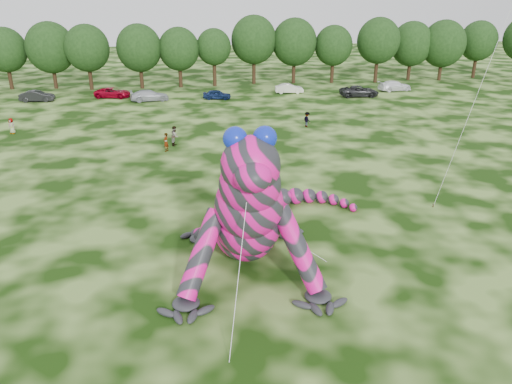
{
  "coord_description": "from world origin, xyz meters",
  "views": [
    {
      "loc": [
        -3.12,
        -21.59,
        13.93
      ],
      "look_at": [
        0.17,
        2.69,
        4.0
      ],
      "focal_mm": 35.0,
      "sensor_mm": 36.0,
      "label": 1
    }
  ],
  "objects_px": {
    "tree_11": "(294,51)",
    "tree_14": "(411,51)",
    "tree_5": "(51,55)",
    "car_4": "(217,94)",
    "tree_12": "(333,54)",
    "car_7": "(395,86)",
    "spectator_2": "(307,119)",
    "tree_4": "(7,58)",
    "tree_10": "(254,50)",
    "car_5": "(289,89)",
    "spectator_1": "(175,136)",
    "tree_9": "(214,57)",
    "tree_13": "(378,50)",
    "tree_8": "(179,57)",
    "car_2": "(113,93)",
    "inflatable_gecko": "(244,182)",
    "tree_15": "(443,50)",
    "car_6": "(359,91)",
    "tree_16": "(477,49)",
    "car_3": "(149,96)",
    "car_1": "(37,96)",
    "spectator_0": "(166,142)",
    "tree_7": "(140,56)",
    "spectator_4": "(12,126)"
  },
  "relations": [
    {
      "from": "tree_12",
      "to": "spectator_1",
      "type": "height_order",
      "value": "tree_12"
    },
    {
      "from": "tree_9",
      "to": "car_4",
      "type": "distance_m",
      "value": 11.02
    },
    {
      "from": "tree_4",
      "to": "tree_10",
      "type": "distance_m",
      "value": 37.04
    },
    {
      "from": "tree_5",
      "to": "car_4",
      "type": "xyz_separation_m",
      "value": [
        23.88,
        -11.47,
        -4.25
      ]
    },
    {
      "from": "tree_8",
      "to": "car_4",
      "type": "distance_m",
      "value": 11.82
    },
    {
      "from": "spectator_1",
      "to": "car_3",
      "type": "bearing_deg",
      "value": 25.16
    },
    {
      "from": "tree_4",
      "to": "tree_15",
      "type": "distance_m",
      "value": 68.12
    },
    {
      "from": "tree_12",
      "to": "tree_16",
      "type": "height_order",
      "value": "tree_16"
    },
    {
      "from": "tree_4",
      "to": "car_4",
      "type": "bearing_deg",
      "value": -21.12
    },
    {
      "from": "car_4",
      "to": "tree_16",
      "type": "bearing_deg",
      "value": -65.99
    },
    {
      "from": "tree_9",
      "to": "tree_10",
      "type": "height_order",
      "value": "tree_10"
    },
    {
      "from": "car_5",
      "to": "spectator_2",
      "type": "distance_m",
      "value": 19.37
    },
    {
      "from": "tree_11",
      "to": "tree_14",
      "type": "relative_size",
      "value": 1.07
    },
    {
      "from": "tree_13",
      "to": "spectator_1",
      "type": "height_order",
      "value": "tree_13"
    },
    {
      "from": "tree_9",
      "to": "tree_13",
      "type": "bearing_deg",
      "value": -0.48
    },
    {
      "from": "tree_11",
      "to": "car_1",
      "type": "relative_size",
      "value": 2.27
    },
    {
      "from": "car_7",
      "to": "car_2",
      "type": "bearing_deg",
      "value": 78.97
    },
    {
      "from": "tree_11",
      "to": "car_6",
      "type": "height_order",
      "value": "tree_11"
    },
    {
      "from": "tree_12",
      "to": "car_7",
      "type": "relative_size",
      "value": 1.78
    },
    {
      "from": "tree_8",
      "to": "tree_13",
      "type": "xyz_separation_m",
      "value": [
        31.35,
        0.14,
        0.59
      ]
    },
    {
      "from": "tree_13",
      "to": "tree_16",
      "type": "relative_size",
      "value": 1.08
    },
    {
      "from": "tree_8",
      "to": "car_2",
      "type": "relative_size",
      "value": 1.8
    },
    {
      "from": "tree_10",
      "to": "tree_4",
      "type": "bearing_deg",
      "value": 179.79
    },
    {
      "from": "tree_9",
      "to": "inflatable_gecko",
      "type": "bearing_deg",
      "value": -91.51
    },
    {
      "from": "car_2",
      "to": "spectator_1",
      "type": "xyz_separation_m",
      "value": [
        8.94,
        -24.49,
        0.26
      ]
    },
    {
      "from": "tree_9",
      "to": "spectator_1",
      "type": "relative_size",
      "value": 4.58
    },
    {
      "from": "car_5",
      "to": "tree_4",
      "type": "bearing_deg",
      "value": 82.64
    },
    {
      "from": "car_1",
      "to": "spectator_2",
      "type": "height_order",
      "value": "spectator_2"
    },
    {
      "from": "car_1",
      "to": "car_6",
      "type": "xyz_separation_m",
      "value": [
        44.06,
        -2.54,
        0.03
      ]
    },
    {
      "from": "inflatable_gecko",
      "to": "car_5",
      "type": "bearing_deg",
      "value": 77.89
    },
    {
      "from": "tree_10",
      "to": "tree_14",
      "type": "distance_m",
      "value": 26.07
    },
    {
      "from": "inflatable_gecko",
      "to": "car_1",
      "type": "bearing_deg",
      "value": 119.29
    },
    {
      "from": "tree_7",
      "to": "tree_14",
      "type": "xyz_separation_m",
      "value": [
        43.54,
        1.92,
        -0.04
      ]
    },
    {
      "from": "car_5",
      "to": "tree_8",
      "type": "bearing_deg",
      "value": 70.37
    },
    {
      "from": "car_6",
      "to": "car_7",
      "type": "bearing_deg",
      "value": -59.5
    },
    {
      "from": "tree_8",
      "to": "spectator_0",
      "type": "height_order",
      "value": "tree_8"
    },
    {
      "from": "car_4",
      "to": "spectator_2",
      "type": "distance_m",
      "value": 18.6
    },
    {
      "from": "spectator_4",
      "to": "tree_7",
      "type": "bearing_deg",
      "value": 98.9
    },
    {
      "from": "inflatable_gecko",
      "to": "tree_9",
      "type": "bearing_deg",
      "value": 90.7
    },
    {
      "from": "car_6",
      "to": "car_2",
      "type": "bearing_deg",
      "value": 86.23
    },
    {
      "from": "inflatable_gecko",
      "to": "car_6",
      "type": "xyz_separation_m",
      "value": [
        21.08,
        42.42,
        -3.45
      ]
    },
    {
      "from": "spectator_1",
      "to": "tree_12",
      "type": "bearing_deg",
      "value": -22.06
    },
    {
      "from": "tree_15",
      "to": "tree_16",
      "type": "bearing_deg",
      "value": 12.93
    },
    {
      "from": "car_2",
      "to": "inflatable_gecko",
      "type": "bearing_deg",
      "value": -152.36
    },
    {
      "from": "car_5",
      "to": "spectator_1",
      "type": "xyz_separation_m",
      "value": [
        -16.06,
        -24.42,
        0.27
      ]
    },
    {
      "from": "tree_7",
      "to": "car_5",
      "type": "bearing_deg",
      "value": -17.83
    },
    {
      "from": "car_3",
      "to": "spectator_1",
      "type": "height_order",
      "value": "spectator_1"
    },
    {
      "from": "tree_13",
      "to": "tree_11",
      "type": "bearing_deg",
      "value": 175.42
    },
    {
      "from": "car_2",
      "to": "car_6",
      "type": "distance_m",
      "value": 34.5
    },
    {
      "from": "tree_10",
      "to": "car_7",
      "type": "height_order",
      "value": "tree_10"
    }
  ]
}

